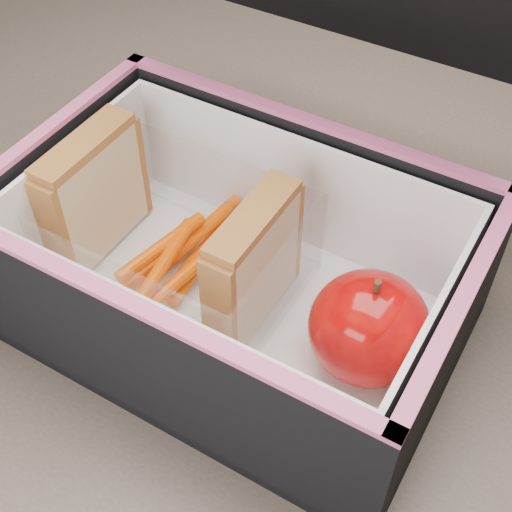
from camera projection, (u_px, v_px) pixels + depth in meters
The scene contains 8 objects.
kitchen_table at pixel (319, 361), 0.60m from camera, with size 1.20×0.80×0.75m.
lunch_bag at pixel (240, 254), 0.47m from camera, with size 0.30×0.32×0.27m.
plastic_tub at pixel (172, 242), 0.50m from camera, with size 0.18×0.13×0.07m, color white, non-canonical shape.
sandwich_left at pixel (94, 194), 0.51m from camera, with size 0.02×0.09×0.10m.
sandwich_right at pixel (254, 265), 0.47m from camera, with size 0.02×0.08×0.09m.
carrot_sticks at pixel (184, 254), 0.52m from camera, with size 0.05×0.13×0.03m.
paper_napkin at pixel (356, 361), 0.47m from camera, with size 0.08×0.08×0.01m, color white.
red_apple at pixel (369, 328), 0.44m from camera, with size 0.10×0.10×0.08m.
Camera 1 is at (0.13, -0.32, 1.16)m, focal length 50.00 mm.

